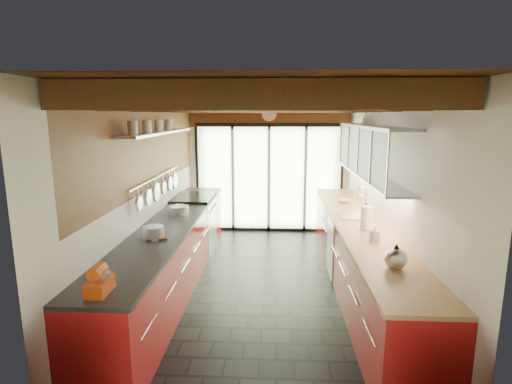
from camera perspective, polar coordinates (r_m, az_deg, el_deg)
ground at (r=5.70m, az=1.24°, el=-13.23°), size 5.50×5.50×0.00m
room_shell at (r=5.24m, az=1.32°, el=3.48°), size 5.50×5.50×5.50m
ceiling_beams at (r=5.58m, az=1.47°, el=12.26°), size 3.14×5.06×4.90m
glass_door at (r=7.92m, az=1.87°, el=6.08°), size 2.95×0.10×2.90m
left_counter at (r=5.70m, az=-11.79°, el=-8.47°), size 0.68×5.00×0.92m
range_stove at (r=7.05m, az=-8.84°, el=-4.51°), size 0.66×0.90×0.97m
right_counter at (r=5.64m, az=14.47°, el=-8.82°), size 0.68×5.00×0.92m
sink_assembly at (r=5.87m, az=14.07°, el=-2.91°), size 0.45×0.52×0.43m
upper_cabinets_right at (r=5.66m, az=16.11°, el=5.62°), size 0.34×3.00×3.00m
left_wall_fixtures at (r=5.71m, az=-13.59°, el=5.30°), size 0.28×2.60×0.96m
stand_mixer at (r=3.53m, az=-21.42°, el=-11.81°), size 0.16×0.27×0.25m
pot_large at (r=4.79m, az=-14.46°, el=-5.65°), size 0.28×0.28×0.15m
pot_small at (r=5.93m, az=-10.98°, el=-2.50°), size 0.36×0.36×0.11m
cutting_board at (r=4.86m, az=-14.23°, el=-6.17°), size 0.34×0.39×0.03m
kettle at (r=4.00m, az=19.34°, el=-8.79°), size 0.26×0.28×0.25m
paper_towel at (r=5.17m, az=15.44°, el=-3.62°), size 0.15×0.15×0.36m
soap_bottle at (r=4.75m, az=16.60°, el=-5.72°), size 0.11×0.11×0.18m
bowl at (r=6.71m, az=12.52°, el=-1.26°), size 0.25×0.25×0.05m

